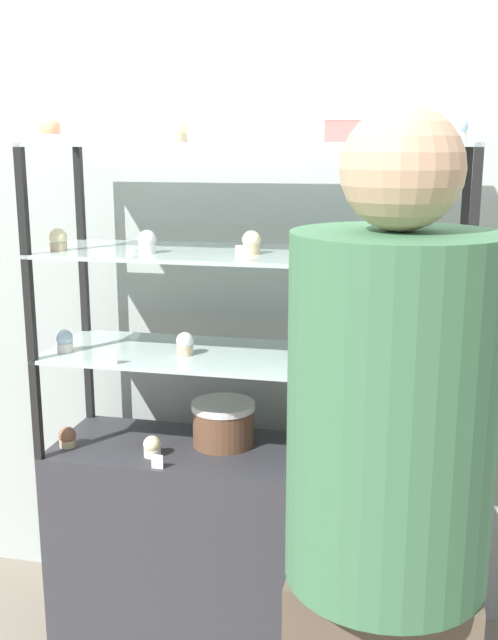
{
  "coord_description": "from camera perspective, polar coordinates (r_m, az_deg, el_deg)",
  "views": [
    {
      "loc": [
        0.48,
        -2.15,
        1.64
      ],
      "look_at": [
        0.0,
        0.0,
        1.12
      ],
      "focal_mm": 42.0,
      "sensor_mm": 36.0,
      "label": 1
    }
  ],
  "objects": [
    {
      "name": "back_wall",
      "position": [
        2.56,
        1.68,
        5.53
      ],
      "size": [
        8.0,
        0.05,
        2.6
      ],
      "color": "#A8B2AD",
      "rests_on": "ground_plane"
    },
    {
      "name": "display_base",
      "position": [
        2.55,
        0.0,
        -17.24
      ],
      "size": [
        1.27,
        0.4,
        0.7
      ],
      "color": "#333338",
      "rests_on": "ground_plane"
    },
    {
      "name": "display_riser_lower",
      "position": [
        2.29,
        0.0,
        -3.24
      ],
      "size": [
        1.27,
        0.4,
        0.32
      ],
      "color": "black",
      "rests_on": "display_base"
    },
    {
      "name": "display_riser_middle",
      "position": [
        2.23,
        0.0,
        4.61
      ],
      "size": [
        1.27,
        0.4,
        0.32
      ],
      "color": "black",
      "rests_on": "display_riser_lower"
    },
    {
      "name": "display_riser_upper",
      "position": [
        2.2,
        0.0,
        12.79
      ],
      "size": [
        1.27,
        0.4,
        0.32
      ],
      "color": "black",
      "rests_on": "display_riser_middle"
    },
    {
      "name": "layer_cake_centerpiece",
      "position": [
        2.43,
        -1.97,
        -7.87
      ],
      "size": [
        0.2,
        0.2,
        0.14
      ],
      "color": "brown",
      "rests_on": "display_base"
    },
    {
      "name": "sheet_cake_frosted",
      "position": [
        2.14,
        9.47,
        14.13
      ],
      "size": [
        0.26,
        0.15,
        0.07
      ],
      "color": "#C66660",
      "rests_on": "display_riser_upper"
    },
    {
      "name": "cupcake_0",
      "position": [
        2.49,
        -13.67,
        -8.68
      ],
      "size": [
        0.06,
        0.06,
        0.07
      ],
      "color": "#CCB28C",
      "rests_on": "display_base"
    },
    {
      "name": "cupcake_1",
      "position": [
        2.37,
        -7.39,
        -9.55
      ],
      "size": [
        0.06,
        0.06,
        0.07
      ],
      "color": "white",
      "rests_on": "display_base"
    },
    {
      "name": "cupcake_2",
      "position": [
        2.26,
        6.47,
        -10.71
      ],
      "size": [
        0.06,
        0.06,
        0.07
      ],
      "color": "beige",
      "rests_on": "display_base"
    },
    {
      "name": "cupcake_3",
      "position": [
        2.3,
        14.1,
        -10.6
      ],
      "size": [
        0.06,
        0.06,
        0.07
      ],
      "color": "#CCB28C",
      "rests_on": "display_base"
    },
    {
      "name": "price_tag_0",
      "position": [
        2.29,
        -7.0,
        -10.67
      ],
      "size": [
        0.04,
        0.0,
        0.04
      ],
      "color": "white",
      "rests_on": "display_base"
    },
    {
      "name": "cupcake_4",
      "position": [
        2.39,
        -13.88,
        -1.57
      ],
      "size": [
        0.05,
        0.05,
        0.07
      ],
      "color": "white",
      "rests_on": "display_riser_lower"
    },
    {
      "name": "cupcake_5",
      "position": [
        2.29,
        -4.9,
        -1.83
      ],
      "size": [
        0.05,
        0.05,
        0.07
      ],
      "color": "#CCB28C",
      "rests_on": "display_riser_lower"
    },
    {
      "name": "cupcake_6",
      "position": [
        2.19,
        4.83,
        -2.51
      ],
      "size": [
        0.05,
        0.05,
        0.07
      ],
      "color": "#CCB28C",
      "rests_on": "display_riser_lower"
    },
    {
      "name": "cupcake_7",
      "position": [
        2.13,
        14.97,
        -3.41
      ],
      "size": [
        0.05,
        0.05,
        0.07
      ],
      "color": "white",
      "rests_on": "display_riser_lower"
    },
    {
      "name": "price_tag_1",
      "position": [
        2.23,
        -10.45,
        -2.79
      ],
      "size": [
        0.04,
        0.0,
        0.04
      ],
      "color": "white",
      "rests_on": "display_riser_lower"
    },
    {
      "name": "cupcake_8",
      "position": [
        2.32,
        -14.34,
        5.93
      ],
      "size": [
        0.05,
        0.05,
        0.07
      ],
      "color": "#CCB28C",
      "rests_on": "display_riser_middle"
    },
    {
      "name": "cupcake_9",
      "position": [
        2.22,
        -7.77,
        5.9
      ],
      "size": [
        0.05,
        0.05,
        0.07
      ],
      "color": "white",
      "rests_on": "display_riser_middle"
    },
    {
      "name": "cupcake_10",
      "position": [
        2.19,
        0.18,
        5.91
      ],
      "size": [
        0.05,
        0.05,
        0.07
      ],
      "color": "#CCB28C",
      "rests_on": "display_riser_middle"
    },
    {
      "name": "cupcake_11",
      "position": [
        2.14,
        7.72,
        5.64
      ],
      "size": [
        0.05,
        0.05,
        0.07
      ],
      "color": "beige",
      "rests_on": "display_riser_middle"
    },
    {
      "name": "cupcake_12",
      "position": [
        2.08,
        15.4,
        5.07
      ],
      "size": [
        0.05,
        0.05,
        0.07
      ],
      "color": "#CCB28C",
      "rests_on": "display_riser_middle"
    },
    {
      "name": "price_tag_2",
      "position": [
        2.04,
        -0.54,
        5.09
      ],
      "size": [
        0.04,
        0.0,
        0.04
      ],
      "color": "white",
      "rests_on": "display_riser_middle"
    },
    {
      "name": "cupcake_13",
      "position": [
        2.35,
        -14.87,
        13.74
      ],
      "size": [
        0.06,
        0.06,
        0.07
      ],
      "color": "white",
      "rests_on": "display_riser_upper"
    },
    {
      "name": "cupcake_14",
      "position": [
        2.2,
        -5.5,
        14.17
      ],
      "size": [
        0.06,
        0.06,
        0.07
      ],
      "color": "#CCB28C",
      "rests_on": "display_riser_upper"
    },
    {
      "name": "cupcake_15",
      "position": [
        2.11,
        15.54,
        13.82
      ],
      "size": [
        0.06,
        0.06,
        0.07
      ],
      "color": "white",
      "rests_on": "display_riser_upper"
    },
    {
      "name": "price_tag_3",
      "position": [
        2.16,
        -11.87,
        13.69
      ],
      "size": [
        0.04,
        0.0,
        0.04
      ],
      "color": "white",
      "rests_on": "display_riser_upper"
    },
    {
      "name": "customer_figure",
      "position": [
        1.56,
        10.41,
        -14.72
      ],
      "size": [
        0.4,
        0.4,
        1.71
      ],
      "color": "brown",
      "rests_on": "ground_plane"
    }
  ]
}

